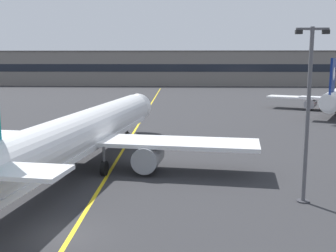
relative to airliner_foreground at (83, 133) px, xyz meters
The scene contains 6 objects.
ground_plane 15.24m from the airliner_foreground, 80.87° to the right, with size 400.00×400.00×0.00m, color #2D2D30.
taxiway_centreline 15.87m from the airliner_foreground, 81.25° to the left, with size 0.30×180.00×0.01m, color yellow.
airliner_foreground is the anchor object (origin of this frame).
apron_lamp_post 19.97m from the airliner_foreground, 25.00° to the right, with size 2.24×0.90×12.29m.
safety_cone_by_nose_gear 17.00m from the airliner_foreground, 89.66° to the left, with size 0.44×0.44×0.55m.
terminal_building 123.00m from the airliner_foreground, 92.60° to the left, with size 169.18×12.40×13.15m.
Camera 1 is at (6.89, -22.27, 10.16)m, focal length 43.95 mm.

